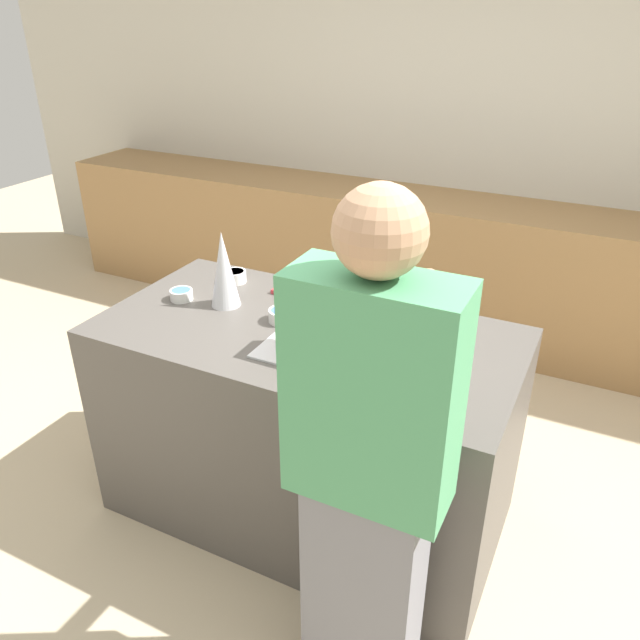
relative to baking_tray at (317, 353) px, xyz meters
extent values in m
plane|color=#C6B28E|center=(-0.13, 0.15, -0.95)|extent=(12.00, 12.00, 0.00)
cube|color=beige|center=(-0.13, 2.46, 0.35)|extent=(8.00, 0.05, 2.60)
cube|color=#9E7547|center=(-0.13, 2.14, -0.47)|extent=(6.00, 0.60, 0.96)
cube|color=#514C47|center=(-0.13, 0.15, -0.48)|extent=(1.71, 0.88, 0.94)
cube|color=silver|center=(0.00, 0.00, 0.00)|extent=(0.45, 0.28, 0.01)
cube|color=brown|center=(0.00, 0.00, 0.07)|extent=(0.18, 0.13, 0.14)
cube|color=white|center=(0.00, 0.00, 0.18)|extent=(0.20, 0.14, 0.07)
cylinder|color=brown|center=(0.05, 0.02, 0.26)|extent=(0.02, 0.02, 0.08)
cone|color=silver|center=(-0.55, 0.20, 0.16)|extent=(0.13, 0.13, 0.34)
cylinder|color=silver|center=(-0.25, 0.17, 0.02)|extent=(0.12, 0.12, 0.05)
cylinder|color=#4770DB|center=(-0.25, 0.17, 0.04)|extent=(0.10, 0.10, 0.01)
cylinder|color=white|center=(0.44, 0.13, 0.02)|extent=(0.11, 0.11, 0.05)
cylinder|color=yellow|center=(0.44, 0.13, 0.04)|extent=(0.09, 0.09, 0.01)
cylinder|color=white|center=(-0.65, 0.43, 0.02)|extent=(0.11, 0.11, 0.05)
cylinder|color=pink|center=(-0.65, 0.43, 0.04)|extent=(0.09, 0.09, 0.01)
cylinder|color=silver|center=(-0.15, 0.49, 0.02)|extent=(0.14, 0.14, 0.04)
cylinder|color=yellow|center=(-0.15, 0.49, 0.03)|extent=(0.11, 0.11, 0.01)
cylinder|color=silver|center=(0.10, 0.38, 0.02)|extent=(0.12, 0.12, 0.05)
cylinder|color=orange|center=(0.10, 0.38, 0.04)|extent=(0.10, 0.10, 0.01)
cylinder|color=silver|center=(-0.75, 0.16, 0.02)|extent=(0.10, 0.10, 0.05)
cylinder|color=#4770DB|center=(-0.75, 0.16, 0.04)|extent=(0.08, 0.08, 0.01)
cylinder|color=white|center=(0.23, 0.30, 0.02)|extent=(0.09, 0.09, 0.04)
cylinder|color=orange|center=(0.23, 0.30, 0.03)|extent=(0.07, 0.07, 0.01)
cube|color=#B23338|center=(-0.35, 0.47, 0.01)|extent=(0.17, 0.18, 0.02)
cylinder|color=#2D2D33|center=(0.33, -0.21, 0.04)|extent=(0.07, 0.07, 0.10)
cube|color=slate|center=(0.42, -0.51, -0.52)|extent=(0.36, 0.20, 0.86)
cube|color=#4C9966|center=(0.42, -0.51, 0.25)|extent=(0.46, 0.21, 0.68)
sphere|color=tan|center=(0.42, -0.51, 0.70)|extent=(0.23, 0.23, 0.23)
cylinder|color=tan|center=(0.42, -0.27, 0.40)|extent=(0.08, 0.46, 0.08)
camera|label=1|loc=(0.91, -1.81, 1.19)|focal=35.00mm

